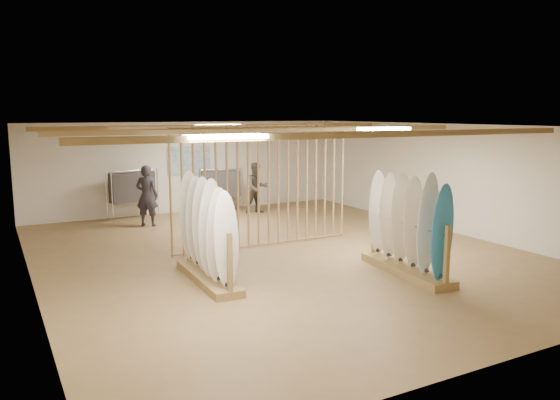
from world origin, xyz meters
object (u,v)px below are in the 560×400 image
rack_left (207,247)px  shopper_b (257,185)px  clothing_rack_b (221,183)px  rack_right (407,240)px  clothing_rack_a (132,187)px  shopper_a (147,192)px

rack_left → shopper_b: (3.84, 5.80, 0.24)m
clothing_rack_b → shopper_b: shopper_b is taller
rack_right → shopper_b: (0.28, 7.15, 0.22)m
clothing_rack_a → rack_right: bearing=-78.5°
clothing_rack_b → shopper_a: bearing=-142.2°
rack_right → shopper_a: 7.58m
clothing_rack_a → clothing_rack_b: clothing_rack_a is taller
clothing_rack_a → shopper_a: bearing=-93.4°
rack_left → shopper_b: bearing=58.4°
rack_left → shopper_b: rack_left is taller
rack_left → clothing_rack_b: 7.18m
clothing_rack_b → rack_right: bearing=-69.3°
shopper_a → rack_left: bearing=121.4°
clothing_rack_a → shopper_a: (0.15, -1.03, -0.02)m
rack_right → rack_left: bearing=164.8°
rack_right → clothing_rack_b: bearing=100.0°
rack_left → rack_right: rack_right is taller
clothing_rack_b → shopper_a: shopper_a is taller
rack_left → clothing_rack_a: rack_left is taller
shopper_b → clothing_rack_b: bearing=141.3°
shopper_a → shopper_b: size_ratio=1.07×
rack_left → clothing_rack_a: (0.20, 6.54, 0.32)m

